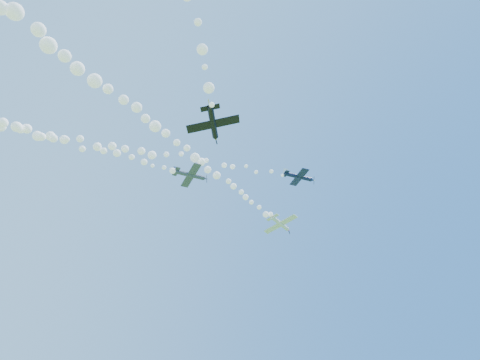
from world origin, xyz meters
TOP-DOWN VIEW (x-y plane):
  - plane_white at (21.84, 0.48)m, footprint 8.00×8.35m
  - smoke_trail_white at (-20.48, -12.44)m, footprint 80.20×26.51m
  - plane_navy at (16.02, -12.03)m, footprint 6.90×7.21m
  - smoke_trail_navy at (-23.50, 4.17)m, footprint 75.37×32.40m
  - plane_grey at (-6.11, -6.55)m, footprint 6.53×6.92m
  - plane_black at (-13.86, -25.54)m, footprint 5.96×5.87m

SIDE VIEW (x-z plane):
  - plane_black at x=-13.86m, z-range 37.44..39.43m
  - plane_grey at x=-6.11m, z-range 44.30..46.04m
  - smoke_trail_white at x=-20.48m, z-range 46.44..49.74m
  - plane_white at x=21.84m, z-range 47.21..49.58m
  - smoke_trail_navy at x=-23.50m, z-range 50.03..52.79m
  - plane_navy at x=16.02m, z-range 50.28..52.92m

